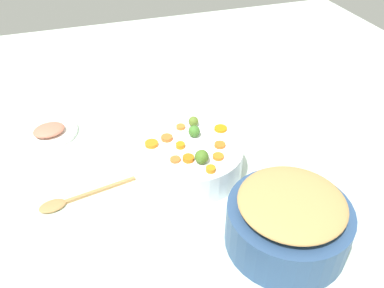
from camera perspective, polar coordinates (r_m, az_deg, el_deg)
name	(u,v)px	position (r m, az deg, el deg)	size (l,w,h in m)	color
tabletop	(196,170)	(1.17, 0.50, -3.71)	(2.40, 2.40, 0.02)	silver
serving_bowl_carrots	(192,159)	(1.13, 0.00, -2.12)	(0.28, 0.28, 0.08)	white
metal_pot	(287,226)	(0.96, 13.20, -11.07)	(0.28, 0.28, 0.11)	navy
stuffing_mound	(292,202)	(0.91, 13.85, -7.94)	(0.24, 0.24, 0.04)	tan
carrot_slice_0	(167,138)	(1.13, -3.55, 0.86)	(0.03, 0.03, 0.01)	orange
carrot_slice_1	(175,160)	(1.05, -2.35, -2.19)	(0.03, 0.03, 0.01)	orange
carrot_slice_2	(181,146)	(1.09, -1.58, -0.31)	(0.02, 0.02, 0.01)	orange
carrot_slice_3	(188,158)	(1.05, -0.50, -2.04)	(0.03, 0.03, 0.01)	orange
carrot_slice_4	(152,144)	(1.11, -5.70, 0.03)	(0.04, 0.04, 0.01)	orange
carrot_slice_5	(181,127)	(1.17, -1.60, 2.42)	(0.03, 0.03, 0.01)	orange
carrot_slice_6	(220,145)	(1.10, 3.93, -0.13)	(0.03, 0.03, 0.01)	orange
carrot_slice_7	(218,157)	(1.06, 3.70, -1.76)	(0.03, 0.03, 0.01)	orange
carrot_slice_8	(212,169)	(1.02, 2.87, -3.49)	(0.02, 0.02, 0.01)	orange
carrot_slice_9	(221,129)	(1.17, 4.04, 2.17)	(0.04, 0.04, 0.01)	orange
brussels_sprout_0	(194,131)	(1.13, 0.31, 1.82)	(0.03, 0.03, 0.03)	#437E2D
brussels_sprout_1	(193,121)	(1.17, 0.21, 3.18)	(0.03, 0.03, 0.03)	olive
brussels_sprout_2	(202,157)	(1.04, 1.37, -1.80)	(0.04, 0.04, 0.04)	#4A7524
wooden_spoon	(68,201)	(1.11, -17.05, -7.63)	(0.26, 0.07, 0.01)	#B2824D
ham_plate	(45,133)	(1.37, -19.97, 1.51)	(0.21, 0.21, 0.01)	white
ham_slice_main	(49,130)	(1.35, -19.43, 1.88)	(0.10, 0.08, 0.02)	#D1755C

